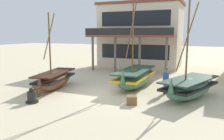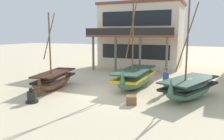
{
  "view_description": "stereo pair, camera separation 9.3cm",
  "coord_description": "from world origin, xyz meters",
  "px_view_note": "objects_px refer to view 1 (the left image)",
  "views": [
    {
      "loc": [
        6.05,
        -13.16,
        3.9
      ],
      "look_at": [
        0.0,
        1.0,
        1.4
      ],
      "focal_mm": 36.31,
      "sensor_mm": 36.0,
      "label": 1
    },
    {
      "loc": [
        6.13,
        -13.12,
        3.9
      ],
      "look_at": [
        0.0,
        1.0,
        1.4
      ],
      "focal_mm": 36.31,
      "sensor_mm": 36.0,
      "label": 2
    }
  ],
  "objects_px": {
    "fishing_boat_near_left": "(189,87)",
    "harbor_building_main": "(141,35)",
    "wooden_barrel": "(37,91)",
    "cargo_crate": "(132,100)",
    "fisherman_by_hull": "(166,81)",
    "fishing_boat_centre_large": "(135,77)",
    "fishing_boat_far_right": "(55,79)",
    "capstan_winch": "(32,97)"
  },
  "relations": [
    {
      "from": "fishing_boat_far_right",
      "to": "cargo_crate",
      "type": "distance_m",
      "value": 6.35
    },
    {
      "from": "wooden_barrel",
      "to": "fishing_boat_far_right",
      "type": "bearing_deg",
      "value": 95.91
    },
    {
      "from": "fishing_boat_near_left",
      "to": "cargo_crate",
      "type": "height_order",
      "value": "fishing_boat_near_left"
    },
    {
      "from": "fishing_boat_centre_large",
      "to": "fishing_boat_far_right",
      "type": "relative_size",
      "value": 1.36
    },
    {
      "from": "capstan_winch",
      "to": "fisherman_by_hull",
      "type": "bearing_deg",
      "value": 36.73
    },
    {
      "from": "wooden_barrel",
      "to": "harbor_building_main",
      "type": "bearing_deg",
      "value": 81.43
    },
    {
      "from": "fishing_boat_far_right",
      "to": "harbor_building_main",
      "type": "bearing_deg",
      "value": 79.14
    },
    {
      "from": "fishing_boat_far_right",
      "to": "capstan_winch",
      "type": "relative_size",
      "value": 6.03
    },
    {
      "from": "fishing_boat_near_left",
      "to": "fisherman_by_hull",
      "type": "distance_m",
      "value": 1.6
    },
    {
      "from": "capstan_winch",
      "to": "wooden_barrel",
      "type": "relative_size",
      "value": 1.26
    },
    {
      "from": "wooden_barrel",
      "to": "fisherman_by_hull",
      "type": "bearing_deg",
      "value": 27.42
    },
    {
      "from": "cargo_crate",
      "to": "wooden_barrel",
      "type": "bearing_deg",
      "value": -172.31
    },
    {
      "from": "wooden_barrel",
      "to": "harbor_building_main",
      "type": "relative_size",
      "value": 0.07
    },
    {
      "from": "capstan_winch",
      "to": "fishing_boat_near_left",
      "type": "bearing_deg",
      "value": 28.5
    },
    {
      "from": "fishing_boat_centre_large",
      "to": "capstan_winch",
      "type": "height_order",
      "value": "fishing_boat_centre_large"
    },
    {
      "from": "fishing_boat_centre_large",
      "to": "cargo_crate",
      "type": "xyz_separation_m",
      "value": [
        1.06,
        -3.97,
        -0.5
      ]
    },
    {
      "from": "fishing_boat_near_left",
      "to": "fishing_boat_centre_large",
      "type": "distance_m",
      "value": 4.17
    },
    {
      "from": "fishing_boat_centre_large",
      "to": "harbor_building_main",
      "type": "height_order",
      "value": "harbor_building_main"
    },
    {
      "from": "fishing_boat_far_right",
      "to": "wooden_barrel",
      "type": "relative_size",
      "value": 7.59
    },
    {
      "from": "fishing_boat_near_left",
      "to": "capstan_winch",
      "type": "height_order",
      "value": "fishing_boat_near_left"
    },
    {
      "from": "fishing_boat_far_right",
      "to": "fisherman_by_hull",
      "type": "xyz_separation_m",
      "value": [
        7.52,
        1.67,
        0.17
      ]
    },
    {
      "from": "fishing_boat_centre_large",
      "to": "fishing_boat_far_right",
      "type": "xyz_separation_m",
      "value": [
        -5.14,
        -2.66,
        -0.07
      ]
    },
    {
      "from": "fishing_boat_far_right",
      "to": "wooden_barrel",
      "type": "bearing_deg",
      "value": -84.09
    },
    {
      "from": "fisherman_by_hull",
      "to": "wooden_barrel",
      "type": "distance_m",
      "value": 8.24
    },
    {
      "from": "fisherman_by_hull",
      "to": "wooden_barrel",
      "type": "bearing_deg",
      "value": -152.58
    },
    {
      "from": "wooden_barrel",
      "to": "cargo_crate",
      "type": "distance_m",
      "value": 6.03
    },
    {
      "from": "cargo_crate",
      "to": "fishing_boat_far_right",
      "type": "bearing_deg",
      "value": 168.05
    },
    {
      "from": "fisherman_by_hull",
      "to": "harbor_building_main",
      "type": "distance_m",
      "value": 12.79
    },
    {
      "from": "fishing_boat_near_left",
      "to": "harbor_building_main",
      "type": "relative_size",
      "value": 0.64
    },
    {
      "from": "capstan_winch",
      "to": "cargo_crate",
      "type": "xyz_separation_m",
      "value": [
        5.3,
        1.96,
        -0.1
      ]
    },
    {
      "from": "wooden_barrel",
      "to": "cargo_crate",
      "type": "bearing_deg",
      "value": 7.69
    },
    {
      "from": "cargo_crate",
      "to": "harbor_building_main",
      "type": "xyz_separation_m",
      "value": [
        -3.68,
        14.4,
        3.44
      ]
    },
    {
      "from": "capstan_winch",
      "to": "harbor_building_main",
      "type": "xyz_separation_m",
      "value": [
        1.62,
        16.36,
        3.34
      ]
    },
    {
      "from": "fisherman_by_hull",
      "to": "capstan_winch",
      "type": "xyz_separation_m",
      "value": [
        -6.63,
        -4.94,
        -0.5
      ]
    },
    {
      "from": "capstan_winch",
      "to": "harbor_building_main",
      "type": "bearing_deg",
      "value": 84.35
    },
    {
      "from": "fishing_boat_far_right",
      "to": "wooden_barrel",
      "type": "xyz_separation_m",
      "value": [
        0.22,
        -2.12,
        -0.32
      ]
    },
    {
      "from": "fishing_boat_centre_large",
      "to": "fisherman_by_hull",
      "type": "distance_m",
      "value": 2.58
    },
    {
      "from": "fishing_boat_near_left",
      "to": "cargo_crate",
      "type": "bearing_deg",
      "value": -139.1
    },
    {
      "from": "fishing_boat_near_left",
      "to": "wooden_barrel",
      "type": "height_order",
      "value": "fishing_boat_near_left"
    },
    {
      "from": "fisherman_by_hull",
      "to": "capstan_winch",
      "type": "height_order",
      "value": "fisherman_by_hull"
    },
    {
      "from": "fishing_boat_far_right",
      "to": "capstan_winch",
      "type": "bearing_deg",
      "value": -74.77
    },
    {
      "from": "capstan_winch",
      "to": "harbor_building_main",
      "type": "relative_size",
      "value": 0.09
    }
  ]
}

